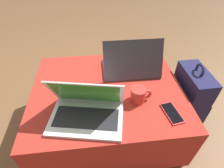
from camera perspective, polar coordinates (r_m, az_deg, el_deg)
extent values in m
plane|color=brown|center=(1.38, -1.33, -13.21)|extent=(14.00, 14.00, 0.00)
cube|color=maroon|center=(1.36, -1.35, -12.61)|extent=(0.89, 0.73, 0.05)
cube|color=#B22D23|center=(1.21, -1.50, -7.22)|extent=(0.92, 0.76, 0.34)
cube|color=silver|center=(0.93, -8.28, -10.89)|extent=(0.41, 0.31, 0.02)
cube|color=#232328|center=(0.92, -8.41, -10.83)|extent=(0.35, 0.19, 0.00)
cube|color=silver|center=(0.89, -8.19, -2.83)|extent=(0.39, 0.18, 0.22)
cube|color=green|center=(0.88, -8.23, -3.14)|extent=(0.34, 0.16, 0.20)
cube|color=#333338|center=(1.23, 5.85, 5.08)|extent=(0.37, 0.25, 0.02)
cube|color=#B2B2B7|center=(1.23, 5.83, 5.61)|extent=(0.33, 0.14, 0.00)
cube|color=#333338|center=(1.09, 7.02, 7.75)|extent=(0.37, 0.10, 0.23)
cube|color=#B23D93|center=(1.10, 6.97, 7.81)|extent=(0.33, 0.09, 0.21)
cube|color=red|center=(1.00, 18.97, -8.97)|extent=(0.09, 0.16, 0.01)
cube|color=black|center=(0.99, 19.03, -8.79)|extent=(0.08, 0.14, 0.00)
cube|color=#23234C|center=(1.35, 23.50, -4.28)|extent=(0.15, 0.29, 0.46)
cube|color=#1E1E41|center=(1.46, 25.54, -6.31)|extent=(0.06, 0.23, 0.21)
torus|color=#23234C|center=(1.20, 26.73, 4.09)|extent=(0.02, 0.08, 0.08)
cylinder|color=red|center=(0.99, 8.48, -3.49)|extent=(0.09, 0.09, 0.09)
torus|color=red|center=(1.00, 11.09, -3.25)|extent=(0.06, 0.02, 0.06)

